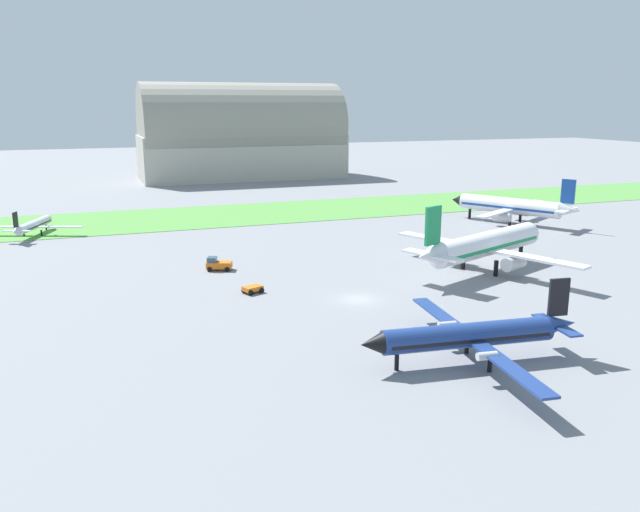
% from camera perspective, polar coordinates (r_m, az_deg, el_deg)
% --- Properties ---
extents(ground_plane, '(600.00, 600.00, 0.00)m').
position_cam_1_polar(ground_plane, '(78.85, 3.40, -3.90)').
color(ground_plane, gray).
extents(grass_taxiway_strip, '(360.00, 28.00, 0.08)m').
position_cam_1_polar(grass_taxiway_strip, '(140.03, -7.51, 3.72)').
color(grass_taxiway_strip, '#549342').
rests_on(grass_taxiway_strip, ground_plane).
extents(airplane_taxiing_turboprop, '(17.33, 15.01, 5.43)m').
position_cam_1_polar(airplane_taxiing_turboprop, '(127.39, -24.34, 2.55)').
color(airplane_taxiing_turboprop, silver).
rests_on(airplane_taxiing_turboprop, ground_plane).
extents(airplane_foreground_turboprop, '(21.72, 25.31, 7.59)m').
position_cam_1_polar(airplane_foreground_turboprop, '(60.79, 13.49, -6.87)').
color(airplane_foreground_turboprop, navy).
rests_on(airplane_foreground_turboprop, ground_plane).
extents(airplane_midfield_jet, '(28.87, 29.06, 10.78)m').
position_cam_1_polar(airplane_midfield_jet, '(93.88, 14.53, 0.97)').
color(airplane_midfield_jet, white).
rests_on(airplane_midfield_jet, ground_plane).
extents(airplane_parked_jet_far, '(25.02, 24.98, 9.74)m').
position_cam_1_polar(airplane_parked_jet_far, '(133.61, 16.81, 4.29)').
color(airplane_parked_jet_far, white).
rests_on(airplane_parked_jet_far, ground_plane).
extents(pushback_tug_near_gate, '(4.01, 3.07, 1.95)m').
position_cam_1_polar(pushback_tug_near_gate, '(93.29, -9.14, -0.72)').
color(pushback_tug_near_gate, orange).
rests_on(pushback_tug_near_gate, ground_plane).
extents(baggage_cart_midfield, '(2.84, 2.48, 0.90)m').
position_cam_1_polar(baggage_cart_midfield, '(81.63, -6.06, -2.93)').
color(baggage_cart_midfield, orange).
rests_on(baggage_cart_midfield, ground_plane).
extents(hangar_distant, '(64.02, 27.33, 30.04)m').
position_cam_1_polar(hangar_distant, '(208.92, -7.03, 10.60)').
color(hangar_distant, '#B2AD9E').
rests_on(hangar_distant, ground_plane).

